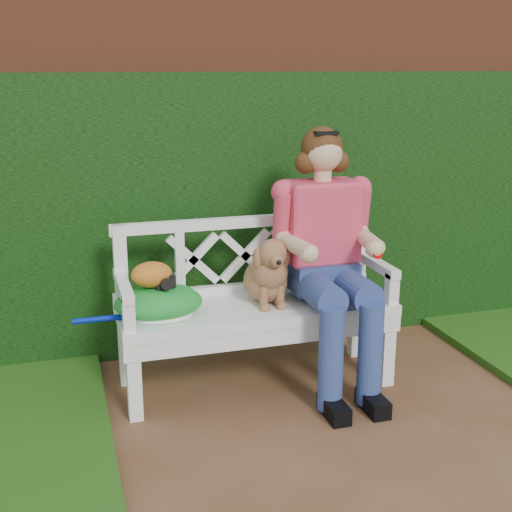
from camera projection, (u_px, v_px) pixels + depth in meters
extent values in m
plane|color=brown|center=(382.00, 479.00, 2.98)|extent=(60.00, 60.00, 0.00)
cube|color=brown|center=(258.00, 167.00, 4.44)|extent=(10.00, 0.30, 2.20)
cube|color=#1D5414|center=(268.00, 212.00, 4.30)|extent=(10.00, 0.18, 1.70)
cube|color=black|center=(164.00, 280.00, 3.51)|extent=(0.11, 0.09, 0.07)
ellipsoid|color=#BC631C|center=(152.00, 275.00, 3.50)|extent=(0.22, 0.17, 0.13)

